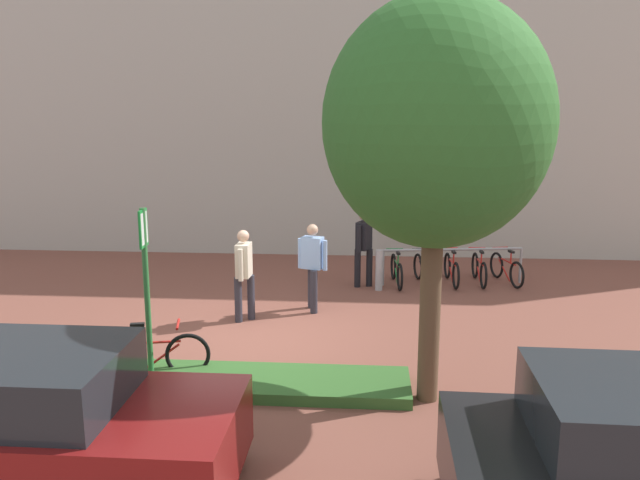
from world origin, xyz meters
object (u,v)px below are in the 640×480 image
tree_sidewalk (437,124)px  bike_rack_cluster (452,269)px  parking_sign_post (146,272)px  bike_at_sign (152,356)px  person_suited_navy (364,243)px  person_shirt_white (244,269)px  person_casual_tan (312,262)px  car_maroon_wagon (20,425)px  bollard_steel (379,270)px

tree_sidewalk → bike_rack_cluster: tree_sidewalk is taller
parking_sign_post → bike_at_sign: bearing=103.2°
bike_rack_cluster → tree_sidewalk: bearing=-100.2°
tree_sidewalk → bike_rack_cluster: 6.91m
parking_sign_post → person_suited_navy: size_ratio=1.49×
parking_sign_post → person_shirt_white: parking_sign_post is taller
bike_at_sign → person_casual_tan: 4.01m
tree_sidewalk → car_maroon_wagon: bearing=-149.9°
tree_sidewalk → person_casual_tan: size_ratio=3.08×
tree_sidewalk → person_shirt_white: tree_sidewalk is taller
parking_sign_post → person_suited_navy: 6.20m
person_shirt_white → car_maroon_wagon: bearing=-102.2°
person_shirt_white → person_casual_tan: same height
bollard_steel → car_maroon_wagon: bearing=-115.5°
bike_at_sign → bollard_steel: 5.97m
bike_at_sign → bike_rack_cluster: bearing=48.0°
bike_at_sign → bollard_steel: size_ratio=1.83×
bollard_steel → bike_rack_cluster: bearing=21.3°
tree_sidewalk → bike_rack_cluster: bearing=79.8°
tree_sidewalk → bike_at_sign: (-3.95, 0.38, -3.34)m
person_casual_tan → bike_rack_cluster: bearing=36.3°
person_casual_tan → person_suited_navy: bearing=61.5°
person_suited_navy → person_shirt_white: same height
bike_at_sign → bike_rack_cluster: size_ratio=0.52×
tree_sidewalk → parking_sign_post: (-3.90, 0.17, -2.02)m
tree_sidewalk → person_suited_navy: tree_sidewalk is taller
bike_rack_cluster → bollard_steel: 1.77m
bike_rack_cluster → bollard_steel: (-1.65, -0.64, 0.10)m
parking_sign_post → tree_sidewalk: bearing=-2.5°
person_suited_navy → car_maroon_wagon: size_ratio=0.40×
person_suited_navy → person_casual_tan: (-0.98, -1.80, 0.00)m
person_suited_navy → car_maroon_wagon: 8.74m
bollard_steel → person_shirt_white: 3.42m
parking_sign_post → car_maroon_wagon: bearing=-98.6°
bike_rack_cluster → person_suited_navy: size_ratio=1.85×
bike_at_sign → bike_rack_cluster: 7.49m
bollard_steel → parking_sign_post: bearing=-122.9°
tree_sidewalk → person_shirt_white: 5.13m
person_suited_navy → bollard_steel: bearing=-37.5°
tree_sidewalk → bollard_steel: bearing=96.2°
tree_sidewalk → bike_at_sign: tree_sidewalk is taller
bike_at_sign → person_shirt_white: person_shirt_white is taller
bike_at_sign → bollard_steel: bollard_steel is taller
parking_sign_post → person_casual_tan: 4.18m
bollard_steel → person_suited_navy: size_ratio=0.52×
parking_sign_post → bollard_steel: parking_sign_post is taller
tree_sidewalk → car_maroon_wagon: size_ratio=1.23×
person_shirt_white → car_maroon_wagon: size_ratio=0.40×
tree_sidewalk → car_maroon_wagon: 5.77m
parking_sign_post → bollard_steel: (3.32, 5.14, -1.22)m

